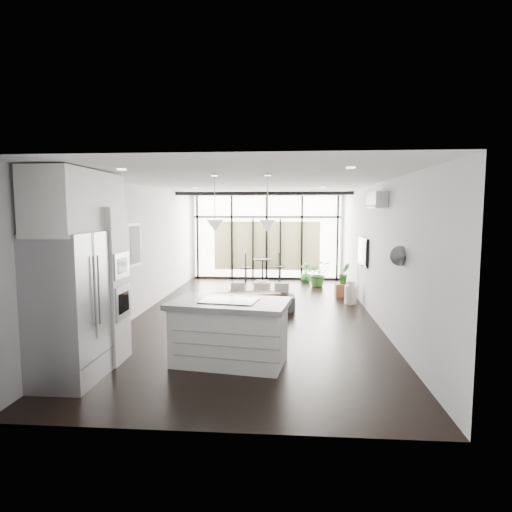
# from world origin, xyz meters

# --- Properties ---
(floor) EXTENTS (5.00, 10.00, 0.00)m
(floor) POSITION_xyz_m (0.00, 0.00, 0.00)
(floor) COLOR black
(floor) RESTS_ON ground
(ceiling) EXTENTS (5.00, 10.00, 0.00)m
(ceiling) POSITION_xyz_m (0.00, 0.00, 2.80)
(ceiling) COLOR silver
(ceiling) RESTS_ON ground
(wall_left) EXTENTS (0.02, 10.00, 2.80)m
(wall_left) POSITION_xyz_m (-2.50, 0.00, 1.40)
(wall_left) COLOR silver
(wall_left) RESTS_ON ground
(wall_right) EXTENTS (0.02, 10.00, 2.80)m
(wall_right) POSITION_xyz_m (2.50, 0.00, 1.40)
(wall_right) COLOR silver
(wall_right) RESTS_ON ground
(wall_back) EXTENTS (5.00, 0.02, 2.80)m
(wall_back) POSITION_xyz_m (0.00, 5.00, 1.40)
(wall_back) COLOR silver
(wall_back) RESTS_ON ground
(wall_front) EXTENTS (5.00, 0.02, 2.80)m
(wall_front) POSITION_xyz_m (0.00, -5.00, 1.40)
(wall_front) COLOR silver
(wall_front) RESTS_ON ground
(glazing) EXTENTS (5.00, 0.20, 2.80)m
(glazing) POSITION_xyz_m (0.00, 4.88, 1.40)
(glazing) COLOR black
(glazing) RESTS_ON ground
(skylight) EXTENTS (4.70, 1.90, 0.06)m
(skylight) POSITION_xyz_m (0.00, 4.00, 2.77)
(skylight) COLOR silver
(skylight) RESTS_ON ceiling
(neighbour_building) EXTENTS (3.50, 0.02, 1.60)m
(neighbour_building) POSITION_xyz_m (0.00, 4.95, 1.10)
(neighbour_building) COLOR beige
(neighbour_building) RESTS_ON ground
(island) EXTENTS (1.84, 1.26, 0.93)m
(island) POSITION_xyz_m (-0.14, -2.99, 0.47)
(island) COLOR white
(island) RESTS_ON floor
(cooktop) EXTENTS (0.87, 0.65, 0.01)m
(cooktop) POSITION_xyz_m (-0.14, -2.99, 0.94)
(cooktop) COLOR black
(cooktop) RESTS_ON island
(fridge) EXTENTS (0.76, 0.95, 1.97)m
(fridge) POSITION_xyz_m (-2.15, -3.85, 0.98)
(fridge) COLOR #96979B
(fridge) RESTS_ON floor
(appliance_column) EXTENTS (0.59, 0.62, 2.29)m
(appliance_column) POSITION_xyz_m (-2.03, -3.05, 1.15)
(appliance_column) COLOR white
(appliance_column) RESTS_ON floor
(upper_cabinets) EXTENTS (0.62, 1.75, 0.86)m
(upper_cabinets) POSITION_xyz_m (-2.12, -3.50, 2.35)
(upper_cabinets) COLOR white
(upper_cabinets) RESTS_ON wall_left
(pendant_left) EXTENTS (0.26, 0.26, 0.18)m
(pendant_left) POSITION_xyz_m (-0.40, -2.65, 2.02)
(pendant_left) COLOR silver
(pendant_left) RESTS_ON ceiling
(pendant_right) EXTENTS (0.26, 0.26, 0.18)m
(pendant_right) POSITION_xyz_m (0.40, -2.65, 2.02)
(pendant_right) COLOR silver
(pendant_right) RESTS_ON ceiling
(sofa) EXTENTS (1.70, 0.60, 0.65)m
(sofa) POSITION_xyz_m (0.02, 0.40, 0.33)
(sofa) COLOR #474749
(sofa) RESTS_ON floor
(console_bench) EXTENTS (1.53, 0.66, 0.48)m
(console_bench) POSITION_xyz_m (-0.19, -0.04, 0.24)
(console_bench) COLOR brown
(console_bench) RESTS_ON floor
(pouf) EXTENTS (0.58, 0.58, 0.37)m
(pouf) POSITION_xyz_m (0.02, 2.10, 0.19)
(pouf) COLOR beige
(pouf) RESTS_ON floor
(crate) EXTENTS (0.45, 0.45, 0.34)m
(crate) POSITION_xyz_m (2.18, 2.16, 0.17)
(crate) COLOR brown
(crate) RESTS_ON floor
(plant_tall) EXTENTS (0.89, 0.94, 0.60)m
(plant_tall) POSITION_xyz_m (1.61, 3.60, 0.30)
(plant_tall) COLOR #2A5E23
(plant_tall) RESTS_ON floor
(plant_med) EXTENTS (0.63, 0.72, 0.35)m
(plant_med) POSITION_xyz_m (1.27, 4.35, 0.18)
(plant_med) COLOR #2A5E23
(plant_med) RESTS_ON floor
(plant_crate) EXTENTS (0.46, 0.62, 0.24)m
(plant_crate) POSITION_xyz_m (2.18, 2.16, 0.46)
(plant_crate) COLOR #2A5E23
(plant_crate) RESTS_ON crate
(milk_can) EXTENTS (0.31, 0.31, 0.56)m
(milk_can) POSITION_xyz_m (2.23, 1.24, 0.28)
(milk_can) COLOR beige
(milk_can) RESTS_ON floor
(bistro_set) EXTENTS (1.43, 0.89, 0.64)m
(bistro_set) POSITION_xyz_m (-0.11, 4.51, 0.32)
(bistro_set) COLOR black
(bistro_set) RESTS_ON floor
(tv) EXTENTS (0.05, 1.10, 0.65)m
(tv) POSITION_xyz_m (2.46, 1.00, 1.30)
(tv) COLOR black
(tv) RESTS_ON wall_right
(ac_unit) EXTENTS (0.22, 0.90, 0.30)m
(ac_unit) POSITION_xyz_m (2.38, -0.80, 2.45)
(ac_unit) COLOR silver
(ac_unit) RESTS_ON wall_right
(framed_art) EXTENTS (0.04, 0.70, 0.90)m
(framed_art) POSITION_xyz_m (-2.47, -0.50, 1.55)
(framed_art) COLOR black
(framed_art) RESTS_ON wall_left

